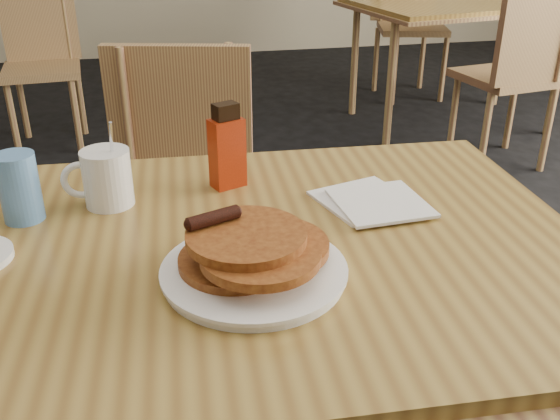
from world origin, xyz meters
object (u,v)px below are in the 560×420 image
at_px(syrup_bottle, 227,149).
at_px(blue_tumbler, 19,188).
at_px(neighbor_table, 459,8).
at_px(pancake_plate, 253,260).
at_px(main_table, 223,265).
at_px(chair_main_far, 186,183).
at_px(chair_neighbor_far, 408,9).
at_px(coffee_mug, 106,177).
at_px(chair_wall_extra, 41,48).
at_px(chair_neighbor_near, 520,60).

bearing_deg(syrup_bottle, blue_tumbler, 168.86).
xyz_separation_m(neighbor_table, pancake_plate, (-1.69, -2.71, 0.07)).
height_order(main_table, chair_main_far, chair_main_far).
distance_m(chair_neighbor_far, syrup_bottle, 3.53).
bearing_deg(syrup_bottle, neighbor_table, 32.76).
height_order(neighbor_table, chair_neighbor_far, chair_neighbor_far).
bearing_deg(pancake_plate, blue_tumbler, 143.17).
relative_size(chair_neighbor_far, syrup_bottle, 5.79).
bearing_deg(coffee_mug, syrup_bottle, 24.17).
bearing_deg(main_table, pancake_plate, -72.67).
height_order(chair_neighbor_far, pancake_plate, chair_neighbor_far).
distance_m(chair_main_far, blue_tumbler, 0.71).
bearing_deg(coffee_mug, main_table, -31.47).
distance_m(chair_wall_extra, blue_tumbler, 2.66).
height_order(coffee_mug, blue_tumbler, coffee_mug).
xyz_separation_m(pancake_plate, coffee_mug, (-0.23, 0.31, 0.03)).
bearing_deg(syrup_bottle, coffee_mug, 167.73).
relative_size(chair_main_far, syrup_bottle, 5.35).
xyz_separation_m(pancake_plate, blue_tumbler, (-0.37, 0.28, 0.03)).
distance_m(chair_neighbor_far, chair_wall_extra, 2.45).
relative_size(main_table, chair_neighbor_near, 1.39).
relative_size(neighbor_table, chair_wall_extra, 1.52).
xyz_separation_m(main_table, chair_wall_extra, (-0.67, 2.79, -0.18)).
bearing_deg(syrup_bottle, chair_main_far, 75.22).
relative_size(neighbor_table, chair_main_far, 1.49).
height_order(chair_neighbor_far, chair_wall_extra, chair_neighbor_far).
height_order(chair_neighbor_far, blue_tumbler, chair_neighbor_far).
bearing_deg(blue_tumbler, chair_neighbor_near, 39.57).
distance_m(chair_main_far, chair_neighbor_near, 2.04).
xyz_separation_m(chair_main_far, syrup_bottle, (0.06, -0.50, 0.28)).
distance_m(main_table, neighbor_table, 3.11).
bearing_deg(coffee_mug, pancake_plate, -39.37).
height_order(pancake_plate, coffee_mug, coffee_mug).
height_order(chair_neighbor_near, coffee_mug, chair_neighbor_near).
distance_m(chair_neighbor_near, pancake_plate, 2.57).
bearing_deg(chair_main_far, chair_wall_extra, 121.09).
distance_m(main_table, blue_tumbler, 0.39).
relative_size(neighbor_table, pancake_plate, 4.78).
distance_m(main_table, chair_neighbor_near, 2.51).
bearing_deg(blue_tumbler, coffee_mug, 12.42).
distance_m(main_table, chair_main_far, 0.75).
bearing_deg(blue_tumbler, chair_neighbor_far, 56.97).
height_order(neighbor_table, chair_neighbor_near, chair_neighbor_near).
height_order(chair_neighbor_far, chair_neighbor_near, chair_neighbor_far).
distance_m(chair_neighbor_far, chair_neighbor_near, 1.49).
height_order(neighbor_table, blue_tumbler, blue_tumbler).
relative_size(chair_main_far, coffee_mug, 5.40).
distance_m(neighbor_table, coffee_mug, 3.07).
relative_size(chair_neighbor_near, chair_wall_extra, 1.06).
bearing_deg(chair_main_far, pancake_plate, -72.96).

